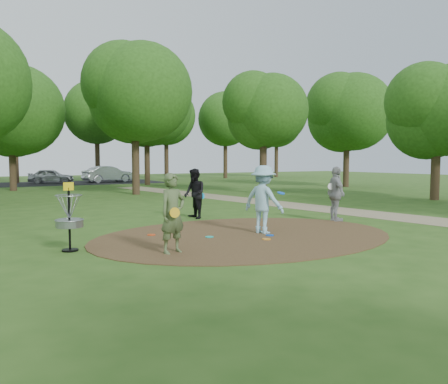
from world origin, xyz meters
TOP-DOWN VIEW (x-y plane):
  - ground at (0.00, 0.00)m, footprint 100.00×100.00m
  - dirt_clearing at (0.00, 0.00)m, footprint 8.40×8.40m
  - footpath at (6.50, 2.00)m, footprint 7.55×39.89m
  - parking_lot at (2.00, 30.00)m, footprint 14.00×8.00m
  - player_observer_with_disc at (-2.61, -1.09)m, footprint 0.73×0.58m
  - player_throwing_with_disc at (0.58, 0.04)m, footprint 1.31×1.39m
  - player_walking_with_disc at (0.31, 3.78)m, footprint 0.75×0.86m
  - player_waiting_with_disc at (4.05, 0.81)m, footprint 0.76×1.15m
  - disc_ground_cyan at (-1.03, 0.18)m, footprint 0.22×0.22m
  - disc_ground_blue at (0.48, -0.41)m, footprint 0.22×0.22m
  - disc_ground_red at (-2.23, 1.24)m, footprint 0.22×0.22m
  - car_left at (-0.42, 30.21)m, footprint 3.97×2.55m
  - car_right at (4.34, 29.53)m, footprint 4.68×2.38m
  - disc_ground_orange at (0.07, -0.83)m, footprint 0.22×0.22m
  - disc_golf_basket at (-4.50, 0.30)m, footprint 0.63×0.63m
  - tree_ring at (2.58, 9.77)m, footprint 37.11×45.63m

SIDE VIEW (x-z plane):
  - ground at x=0.00m, z-range 0.00..0.00m
  - parking_lot at x=2.00m, z-range 0.00..0.01m
  - footpath at x=6.50m, z-range 0.00..0.01m
  - dirt_clearing at x=0.00m, z-range 0.00..0.02m
  - disc_ground_cyan at x=-1.03m, z-range 0.02..0.04m
  - disc_ground_blue at x=0.48m, z-range 0.02..0.04m
  - disc_ground_red at x=-2.23m, z-range 0.02..0.04m
  - disc_ground_orange at x=0.07m, z-range 0.02..0.04m
  - car_left at x=-0.42m, z-range 0.00..1.26m
  - car_right at x=4.34m, z-range 0.00..1.47m
  - player_walking_with_disc at x=0.31m, z-range 0.00..1.74m
  - disc_golf_basket at x=-4.50m, z-range 0.10..1.64m
  - player_observer_with_disc at x=-2.61m, z-range 0.00..1.75m
  - player_waiting_with_disc at x=4.05m, z-range 0.00..1.82m
  - player_throwing_with_disc at x=0.58m, z-range 0.00..1.88m
  - tree_ring at x=2.58m, z-range 0.64..9.93m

